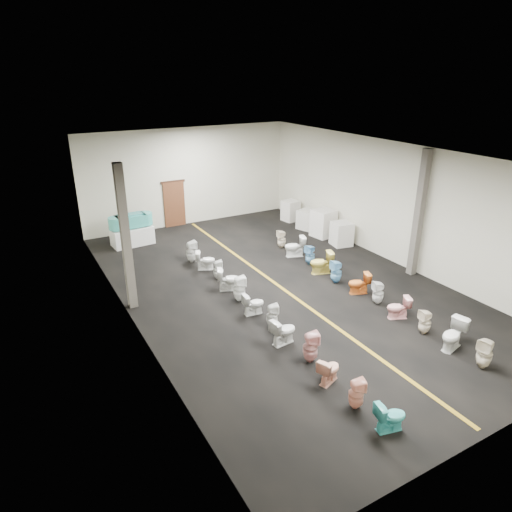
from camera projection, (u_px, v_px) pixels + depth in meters
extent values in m
plane|color=black|center=(278.00, 286.00, 15.67)|extent=(16.00, 16.00, 0.00)
plane|color=black|center=(281.00, 153.00, 13.97)|extent=(16.00, 16.00, 0.00)
plane|color=beige|center=(189.00, 177.00, 21.27)|extent=(10.00, 0.00, 10.00)
plane|color=beige|center=(512.00, 342.00, 8.37)|extent=(10.00, 0.00, 10.00)
plane|color=beige|center=(126.00, 251.00, 12.55)|extent=(0.00, 16.00, 16.00)
plane|color=beige|center=(393.00, 203.00, 17.09)|extent=(0.00, 16.00, 16.00)
cube|color=#977215|center=(278.00, 286.00, 15.67)|extent=(0.12, 15.60, 0.01)
cube|color=#562D19|center=(174.00, 204.00, 21.31)|extent=(1.00, 0.10, 2.10)
cube|color=#331C11|center=(173.00, 182.00, 20.92)|extent=(1.15, 0.08, 0.10)
cube|color=#59544C|center=(126.00, 239.00, 13.47)|extent=(0.25, 0.25, 4.50)
cube|color=#59544C|center=(419.00, 214.00, 15.77)|extent=(0.25, 0.25, 4.50)
cube|color=white|center=(132.00, 236.00, 19.23)|extent=(1.75, 0.98, 0.75)
cube|color=teal|center=(131.00, 221.00, 18.98)|extent=(1.25, 0.75, 0.50)
cylinder|color=teal|center=(117.00, 223.00, 18.67)|extent=(0.66, 0.66, 0.50)
cylinder|color=teal|center=(145.00, 218.00, 19.28)|extent=(0.66, 0.66, 0.50)
cube|color=teal|center=(130.00, 216.00, 18.90)|extent=(1.03, 0.54, 0.20)
cube|color=silver|center=(342.00, 234.00, 19.14)|extent=(0.89, 0.89, 0.99)
cube|color=white|center=(323.00, 223.00, 20.12)|extent=(0.98, 0.98, 1.20)
cube|color=beige|center=(308.00, 220.00, 21.14)|extent=(0.99, 0.99, 0.89)
cube|color=silver|center=(290.00, 211.00, 22.28)|extent=(0.79, 0.79, 1.00)
imported|color=#40B4B2|center=(390.00, 416.00, 9.28)|extent=(0.72, 0.51, 0.67)
imported|color=#F1A68D|center=(356.00, 394.00, 9.88)|extent=(0.43, 0.42, 0.73)
imported|color=#F0A98F|center=(329.00, 370.00, 10.72)|extent=(0.74, 0.58, 0.66)
imported|color=#D89998|center=(310.00, 347.00, 11.45)|extent=(0.48, 0.47, 0.84)
imported|color=silver|center=(283.00, 331.00, 12.24)|extent=(0.78, 0.50, 0.75)
imported|color=silver|center=(272.00, 316.00, 13.03)|extent=(0.42, 0.41, 0.72)
imported|color=silver|center=(253.00, 304.00, 13.75)|extent=(0.69, 0.43, 0.67)
imported|color=white|center=(239.00, 289.00, 14.50)|extent=(0.46, 0.45, 0.85)
imported|color=white|center=(229.00, 279.00, 15.24)|extent=(0.86, 0.68, 0.77)
imported|color=silver|center=(218.00, 270.00, 16.07)|extent=(0.39, 0.39, 0.69)
imported|color=white|center=(205.00, 260.00, 16.83)|extent=(0.80, 0.65, 0.71)
imported|color=white|center=(191.00, 252.00, 17.47)|extent=(0.39, 0.38, 0.84)
imported|color=beige|center=(485.00, 353.00, 11.21)|extent=(0.46, 0.45, 0.83)
imported|color=silver|center=(454.00, 335.00, 11.99)|extent=(0.89, 0.64, 0.82)
imported|color=beige|center=(425.00, 322.00, 12.69)|extent=(0.39, 0.38, 0.73)
imported|color=#FBAFB0|center=(398.00, 308.00, 13.50)|extent=(0.77, 0.62, 0.69)
imported|color=silver|center=(378.00, 293.00, 14.32)|extent=(0.44, 0.43, 0.77)
imported|color=orange|center=(359.00, 283.00, 15.00)|extent=(0.80, 0.63, 0.72)
imported|color=#73B8E2|center=(336.00, 272.00, 15.74)|extent=(0.42, 0.41, 0.82)
imported|color=#E6D05A|center=(321.00, 263.00, 16.47)|extent=(0.93, 0.71, 0.84)
imported|color=#6AA9D8|center=(310.00, 255.00, 17.24)|extent=(0.44, 0.43, 0.78)
imported|color=white|center=(295.00, 247.00, 17.99)|extent=(0.91, 0.70, 0.82)
imported|color=#F4E5CA|center=(282.00, 239.00, 18.88)|extent=(0.37, 0.36, 0.76)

